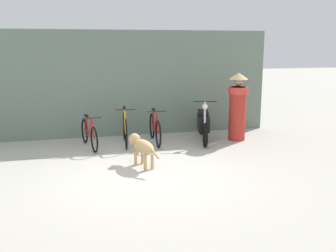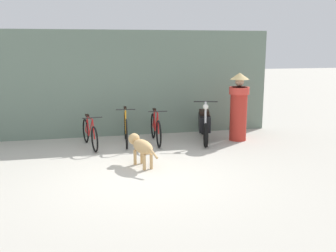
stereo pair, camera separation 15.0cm
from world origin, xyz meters
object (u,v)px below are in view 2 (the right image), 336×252
(bicycle_0, at_px, (90,134))
(bicycle_1, at_px, (126,129))
(motorcycle, at_px, (204,124))
(stray_dog, at_px, (141,146))
(person_in_robes, at_px, (239,106))
(bicycle_2, at_px, (156,129))

(bicycle_0, height_order, bicycle_1, bicycle_1)
(bicycle_0, bearing_deg, motorcycle, 79.88)
(bicycle_0, relative_size, bicycle_1, 0.92)
(bicycle_1, bearing_deg, bicycle_0, -77.45)
(bicycle_0, distance_m, stray_dog, 2.00)
(stray_dog, xyz_separation_m, person_in_robes, (2.78, 1.62, 0.49))
(person_in_robes, bearing_deg, motorcycle, -23.04)
(bicycle_0, distance_m, motorcycle, 2.89)
(bicycle_0, height_order, person_in_robes, person_in_robes)
(bicycle_2, height_order, stray_dog, bicycle_2)
(bicycle_1, bearing_deg, person_in_robes, 90.26)
(motorcycle, xyz_separation_m, person_in_robes, (0.86, -0.15, 0.47))
(bicycle_1, relative_size, person_in_robes, 0.98)
(bicycle_1, xyz_separation_m, stray_dog, (0.09, -1.87, 0.03))
(bicycle_1, distance_m, bicycle_2, 0.75)
(bicycle_0, bearing_deg, person_in_robes, 77.43)
(bicycle_2, distance_m, stray_dog, 1.93)
(motorcycle, bearing_deg, bicycle_1, -77.88)
(bicycle_1, xyz_separation_m, person_in_robes, (2.87, -0.25, 0.51))
(bicycle_2, height_order, motorcycle, motorcycle)
(bicycle_1, xyz_separation_m, motorcycle, (2.01, -0.09, 0.04))
(bicycle_1, height_order, motorcycle, motorcycle)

